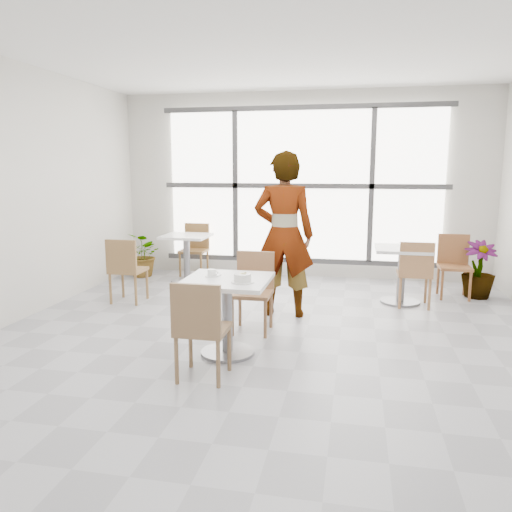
% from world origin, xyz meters
% --- Properties ---
extents(floor, '(7.00, 7.00, 0.00)m').
position_xyz_m(floor, '(0.00, 0.00, 0.00)').
color(floor, '#9E9EA5').
rests_on(floor, ground).
extents(ceiling, '(7.00, 7.00, 0.00)m').
position_xyz_m(ceiling, '(0.00, 0.00, 3.00)').
color(ceiling, white).
rests_on(ceiling, ground).
extents(wall_back, '(6.00, 0.00, 6.00)m').
position_xyz_m(wall_back, '(0.00, 3.50, 1.50)').
color(wall_back, silver).
rests_on(wall_back, ground).
extents(wall_front, '(6.00, 0.00, 6.00)m').
position_xyz_m(wall_front, '(0.00, -3.50, 1.50)').
color(wall_front, silver).
rests_on(wall_front, ground).
extents(window, '(4.60, 0.07, 2.52)m').
position_xyz_m(window, '(0.00, 3.44, 1.50)').
color(window, white).
rests_on(window, ground).
extents(main_table, '(0.80, 0.80, 0.75)m').
position_xyz_m(main_table, '(-0.31, -0.18, 0.52)').
color(main_table, white).
rests_on(main_table, ground).
extents(chair_near, '(0.42, 0.42, 0.87)m').
position_xyz_m(chair_near, '(-0.37, -0.83, 0.50)').
color(chair_near, olive).
rests_on(chair_near, ground).
extents(chair_far, '(0.42, 0.42, 0.87)m').
position_xyz_m(chair_far, '(-0.21, 0.60, 0.50)').
color(chair_far, '#906240').
rests_on(chair_far, ground).
extents(oatmeal_bowl, '(0.21, 0.21, 0.09)m').
position_xyz_m(oatmeal_bowl, '(-0.12, -0.31, 0.79)').
color(oatmeal_bowl, silver).
rests_on(oatmeal_bowl, main_table).
extents(coffee_cup, '(0.16, 0.13, 0.07)m').
position_xyz_m(coffee_cup, '(-0.47, -0.11, 0.78)').
color(coffee_cup, white).
rests_on(coffee_cup, main_table).
extents(person, '(0.75, 0.52, 1.98)m').
position_xyz_m(person, '(0.03, 1.22, 0.99)').
color(person, black).
rests_on(person, ground).
extents(bg_table_left, '(0.70, 0.70, 0.75)m').
position_xyz_m(bg_table_left, '(-1.73, 2.70, 0.49)').
color(bg_table_left, white).
rests_on(bg_table_left, ground).
extents(bg_table_right, '(0.70, 0.70, 0.75)m').
position_xyz_m(bg_table_right, '(1.49, 2.08, 0.49)').
color(bg_table_right, silver).
rests_on(bg_table_right, ground).
extents(bg_chair_left_near, '(0.42, 0.42, 0.87)m').
position_xyz_m(bg_chair_left_near, '(-2.10, 1.34, 0.50)').
color(bg_chair_left_near, olive).
rests_on(bg_chair_left_near, ground).
extents(bg_chair_left_far, '(0.42, 0.42, 0.87)m').
position_xyz_m(bg_chair_left_far, '(-1.74, 3.19, 0.50)').
color(bg_chair_left_far, brown).
rests_on(bg_chair_left_far, ground).
extents(bg_chair_right_near, '(0.42, 0.42, 0.87)m').
position_xyz_m(bg_chair_right_near, '(1.64, 1.87, 0.50)').
color(bg_chair_right_near, '#A26F46').
rests_on(bg_chair_right_near, ground).
extents(bg_chair_right_far, '(0.42, 0.42, 0.87)m').
position_xyz_m(bg_chair_right_far, '(2.24, 2.59, 0.50)').
color(bg_chair_right_far, brown).
rests_on(bg_chair_right_far, ground).
extents(plant_left, '(0.83, 0.78, 0.74)m').
position_xyz_m(plant_left, '(-2.55, 2.93, 0.37)').
color(plant_left, '#578248').
rests_on(plant_left, ground).
extents(plant_right, '(0.49, 0.49, 0.80)m').
position_xyz_m(plant_right, '(2.57, 2.58, 0.40)').
color(plant_right, '#467A44').
rests_on(plant_right, ground).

